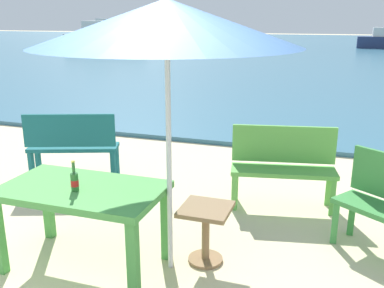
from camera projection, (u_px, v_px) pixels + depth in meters
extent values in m
cube|color=#386B84|center=(319.00, 49.00, 30.13)|extent=(120.00, 50.00, 0.08)
cube|color=#4C9E47|center=(82.00, 190.00, 3.71)|extent=(1.40, 0.80, 0.06)
cube|color=#4C9E47|center=(133.00, 262.00, 3.31)|extent=(0.08, 0.08, 0.70)
cube|color=#4C9E47|center=(48.00, 205.00, 4.32)|extent=(0.08, 0.08, 0.70)
cube|color=#4C9E47|center=(166.00, 224.00, 3.93)|extent=(0.08, 0.08, 0.70)
cylinder|color=#2D662D|center=(75.00, 182.00, 3.60)|extent=(0.06, 0.06, 0.16)
cone|color=#2D662D|center=(74.00, 173.00, 3.58)|extent=(0.06, 0.06, 0.03)
cylinder|color=#2D662D|center=(73.00, 167.00, 3.56)|extent=(0.03, 0.03, 0.09)
cylinder|color=red|center=(75.00, 183.00, 3.60)|extent=(0.07, 0.07, 0.05)
cylinder|color=gold|center=(73.00, 161.00, 3.55)|extent=(0.03, 0.03, 0.01)
cylinder|color=silver|center=(169.00, 144.00, 3.56)|extent=(0.04, 0.04, 2.30)
cone|color=#33598C|center=(167.00, 23.00, 3.29)|extent=(2.10, 2.10, 0.36)
cube|color=olive|center=(206.00, 209.00, 3.83)|extent=(0.44, 0.44, 0.04)
cylinder|color=olive|center=(206.00, 236.00, 3.91)|extent=(0.07, 0.07, 0.50)
cylinder|color=olive|center=(205.00, 259.00, 3.98)|extent=(0.32, 0.32, 0.03)
cube|color=#196066|center=(74.00, 147.00, 5.90)|extent=(1.25, 0.75, 0.05)
cube|color=#196066|center=(69.00, 131.00, 5.66)|extent=(1.14, 0.45, 0.44)
cube|color=#196066|center=(116.00, 160.00, 6.11)|extent=(0.06, 0.06, 0.42)
cube|color=#196066|center=(38.00, 161.00, 6.08)|extent=(0.06, 0.06, 0.42)
cube|color=#196066|center=(113.00, 167.00, 5.84)|extent=(0.06, 0.06, 0.42)
cube|color=#196066|center=(32.00, 167.00, 5.82)|extent=(0.06, 0.06, 0.42)
cube|color=#60B24C|center=(283.00, 171.00, 4.98)|extent=(1.25, 0.59, 0.05)
cube|color=#60B24C|center=(284.00, 144.00, 5.05)|extent=(1.18, 0.27, 0.44)
cube|color=#60B24C|center=(235.00, 193.00, 4.98)|extent=(0.06, 0.06, 0.42)
cube|color=#60B24C|center=(333.00, 197.00, 4.85)|extent=(0.06, 0.06, 0.42)
cube|color=#60B24C|center=(235.00, 184.00, 5.25)|extent=(0.06, 0.06, 0.42)
cube|color=#60B24C|center=(328.00, 188.00, 5.11)|extent=(0.06, 0.06, 0.42)
cube|color=#3D8C42|center=(335.00, 223.00, 4.25)|extent=(0.06, 0.06, 0.42)
cube|color=#3D8C42|center=(352.00, 216.00, 4.41)|extent=(0.06, 0.06, 0.42)
cube|color=silver|center=(383.00, 32.00, 29.72)|extent=(1.23, 0.79, 0.62)
cube|color=#4C4C4C|center=(110.00, 33.00, 43.50)|extent=(5.36, 1.46, 1.10)
cube|color=silver|center=(106.00, 23.00, 43.38)|extent=(1.71, 1.10, 0.85)
cube|color=gray|center=(105.00, 43.00, 27.19)|extent=(5.14, 1.40, 1.05)
cube|color=silver|center=(97.00, 27.00, 27.07)|extent=(1.64, 1.05, 0.82)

